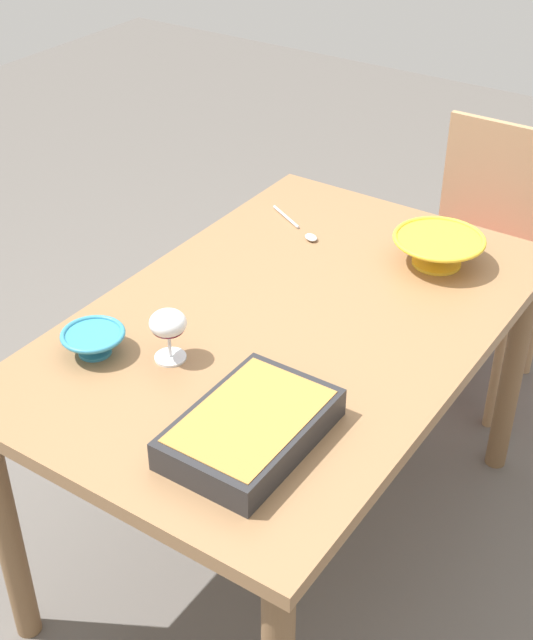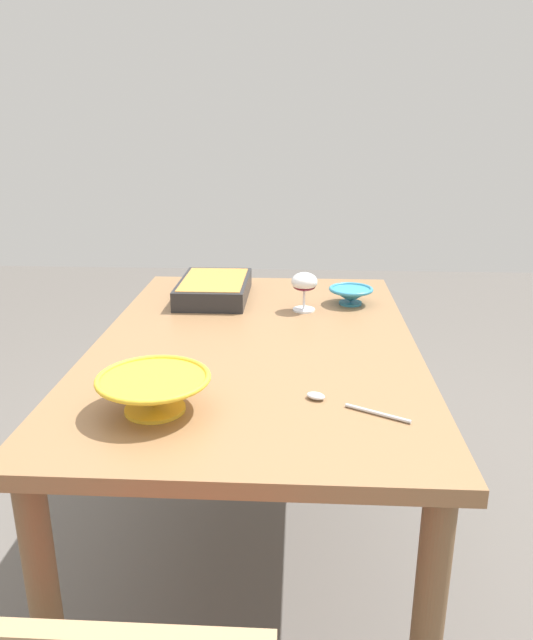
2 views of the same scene
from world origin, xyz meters
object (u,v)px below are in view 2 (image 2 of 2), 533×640
Objects in this scene: mixing_bowl at (154,391)px; serving_spoon at (336,402)px; wine_glass at (304,284)px; dining_table at (256,373)px; casserole_dish at (214,288)px; small_bowl at (351,294)px.

mixing_bowl is 0.40m from serving_spoon.
wine_glass is at bearing 156.14° from mixing_bowl.
mixing_bowl is at bearing -82.63° from serving_spoon.
casserole_dish is (-0.42, -0.18, 0.14)m from dining_table.
serving_spoon is at bearing 27.91° from dining_table.
casserole_dish is at bearing -154.75° from serving_spoon.
wine_glass is 0.81m from mixing_bowl.
dining_table is at bearing -152.09° from serving_spoon.
wine_glass reaches higher than small_bowl.
casserole_dish is 0.87m from mixing_bowl.
casserole_dish reaches higher than small_bowl.
wine_glass is at bearing -63.12° from small_bowl.
dining_table is 0.46m from serving_spoon.
small_bowl is (-0.08, 0.16, -0.06)m from wine_glass.
dining_table is 0.37m from wine_glass.
mixing_bowl is (0.44, -0.19, 0.15)m from dining_table.
casserole_dish reaches higher than dining_table.
small_bowl is 0.77m from serving_spoon.
wine_glass is 0.34m from casserole_dish.
wine_glass reaches higher than casserole_dish.
casserole_dish is at bearing -95.85° from small_bowl.
casserole_dish is at bearing -157.34° from dining_table.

